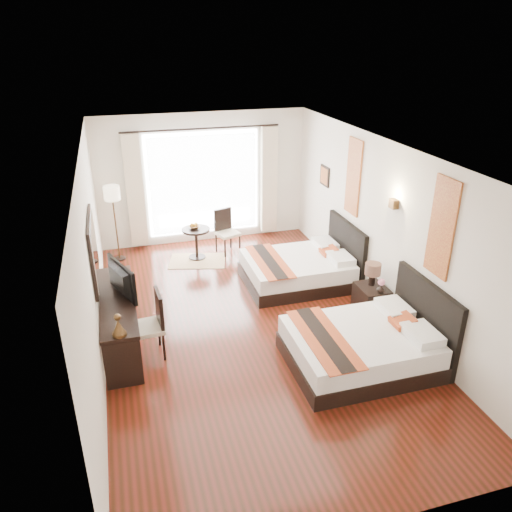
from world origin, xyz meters
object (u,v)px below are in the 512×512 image
object	(u,v)px
bed_near	(366,345)
nightstand	(371,301)
television	(116,281)
fruit_bowl	(194,227)
table_lamp	(373,271)
window_chair	(227,240)
side_table	(197,244)
console_desk	(120,321)
vase	(381,290)
floor_lamp	(112,198)
bed_far	(302,268)
desk_chair	(149,337)

from	to	relation	value
bed_near	nightstand	bearing A→B (deg)	58.66
television	fruit_bowl	xyz separation A→B (m)	(1.58, 2.67, -0.34)
table_lamp	window_chair	size ratio (longest dim) A/B	0.44
bed_near	side_table	bearing A→B (deg)	111.53
console_desk	table_lamp	bearing A→B (deg)	-3.71
vase	floor_lamp	size ratio (longest dim) A/B	0.08
television	window_chair	xyz separation A→B (m)	(2.28, 2.77, -0.73)
television	fruit_bowl	size ratio (longest dim) A/B	4.13
window_chair	console_desk	bearing A→B (deg)	-57.12
bed_near	table_lamp	size ratio (longest dim) A/B	4.97
fruit_bowl	nightstand	bearing A→B (deg)	-52.38
floor_lamp	bed_near	bearing A→B (deg)	-55.07
nightstand	floor_lamp	distance (m)	5.30
bed_far	fruit_bowl	xyz separation A→B (m)	(-1.71, 1.64, 0.38)
side_table	window_chair	xyz separation A→B (m)	(0.68, 0.12, -0.04)
table_lamp	desk_chair	size ratio (longest dim) A/B	0.41
console_desk	television	bearing A→B (deg)	73.83
bed_near	nightstand	distance (m)	1.33
bed_near	floor_lamp	world-z (taller)	floor_lamp
bed_near	side_table	world-z (taller)	bed_near
bed_far	nightstand	size ratio (longest dim) A/B	3.58
bed_near	bed_far	xyz separation A→B (m)	(0.03, 2.58, -0.01)
desk_chair	side_table	world-z (taller)	desk_chair
television	vase	bearing A→B (deg)	-119.55
nightstand	fruit_bowl	xyz separation A→B (m)	(-2.37, 3.08, 0.41)
nightstand	table_lamp	world-z (taller)	table_lamp
console_desk	side_table	size ratio (longest dim) A/B	3.40
television	desk_chair	bearing A→B (deg)	-165.94
television	bed_far	bearing A→B (deg)	-93.48
nightstand	window_chair	distance (m)	3.59
side_table	window_chair	bearing A→B (deg)	10.33
nightstand	side_table	world-z (taller)	side_table
bed_near	bed_far	size ratio (longest dim) A/B	1.03
console_desk	desk_chair	distance (m)	0.59
bed_far	nightstand	world-z (taller)	bed_far
bed_far	console_desk	size ratio (longest dim) A/B	0.89
nightstand	table_lamp	xyz separation A→B (m)	(0.02, 0.08, 0.51)
nightstand	bed_far	bearing A→B (deg)	114.76
bed_near	floor_lamp	xyz separation A→B (m)	(-3.20, 4.58, 1.02)
console_desk	vase	bearing A→B (deg)	-7.70
bed_near	fruit_bowl	world-z (taller)	bed_near
table_lamp	television	world-z (taller)	television
console_desk	bed_near	bearing A→B (deg)	-24.28
console_desk	television	xyz separation A→B (m)	(0.02, 0.07, 0.63)
bed_near	floor_lamp	distance (m)	5.68
nightstand	window_chair	world-z (taller)	window_chair
desk_chair	window_chair	xyz separation A→B (m)	(1.92, 3.29, -0.02)
bed_far	window_chair	size ratio (longest dim) A/B	2.13
side_table	fruit_bowl	distance (m)	0.35
floor_lamp	side_table	bearing A→B (deg)	-14.05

